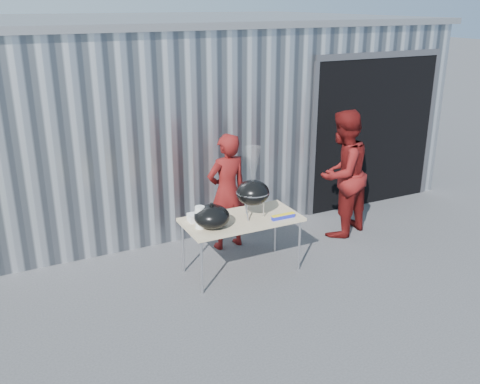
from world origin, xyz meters
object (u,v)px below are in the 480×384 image
person_cook (227,192)px  person_bystander (342,174)px  folding_table (241,221)px  kettle_grill (253,186)px

person_cook → person_bystander: size_ratio=0.88×
person_bystander → folding_table: bearing=-7.4°
kettle_grill → person_cook: kettle_grill is taller
kettle_grill → folding_table: bearing=167.7°
kettle_grill → person_bystander: (1.74, 0.46, -0.22)m
folding_table → person_bystander: bearing=12.8°
folding_table → person_bystander: person_bystander is taller
person_cook → folding_table: bearing=73.2°
person_cook → person_bystander: 1.76m
person_bystander → kettle_grill: bearing=-5.4°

